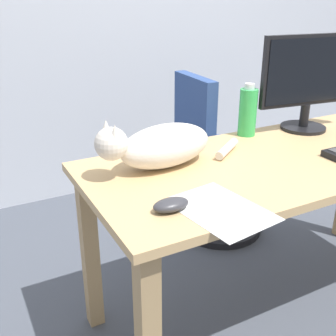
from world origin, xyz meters
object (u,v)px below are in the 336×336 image
(office_chair, at_px, (215,168))
(water_bottle, at_px, (248,111))
(cat, at_px, (160,145))
(monitor, at_px, (309,79))
(computer_mouse, at_px, (171,205))

(office_chair, height_order, water_bottle, water_bottle)
(cat, distance_m, water_bottle, 0.52)
(monitor, height_order, computer_mouse, monitor)
(cat, bearing_deg, monitor, 6.56)
(computer_mouse, relative_size, water_bottle, 0.49)
(office_chair, distance_m, computer_mouse, 1.16)
(office_chair, relative_size, monitor, 1.90)
(office_chair, xyz_separation_m, computer_mouse, (-0.73, -0.83, 0.35))
(office_chair, distance_m, cat, 0.90)
(office_chair, xyz_separation_m, water_bottle, (-0.11, -0.39, 0.43))
(cat, bearing_deg, office_chair, 41.33)
(office_chair, xyz_separation_m, monitor, (0.17, -0.44, 0.55))
(office_chair, bearing_deg, monitor, -69.45)
(office_chair, height_order, monitor, monitor)
(cat, distance_m, computer_mouse, 0.33)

